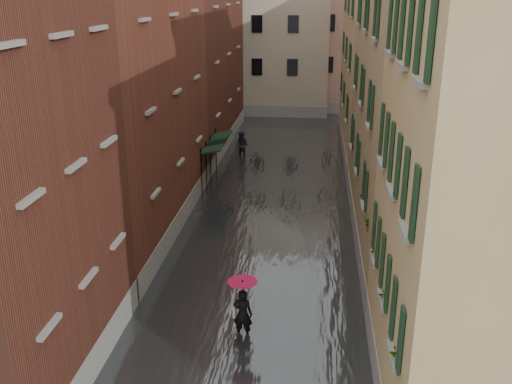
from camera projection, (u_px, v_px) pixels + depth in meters
The scene contains 13 objects.
ground at pixel (242, 348), 18.13m from camera, with size 120.00×120.00×0.00m, color #5D5D5F.
floodwater at pixel (273, 202), 30.27m from camera, with size 10.00×60.00×0.20m, color #3F4445.
building_left_mid at pixel (110, 98), 25.13m from camera, with size 6.00×14.00×12.50m, color brown.
building_left_far at pixel (185, 47), 38.92m from camera, with size 6.00×16.00×14.00m, color brown.
building_right_mid at pixel (435, 98), 23.67m from camera, with size 6.00×14.00×13.00m, color #9A8A5D.
building_right_far at pixel (391, 68), 37.96m from camera, with size 6.00×16.00×11.50m, color tan.
building_end_cream at pixel (262, 38), 51.80m from camera, with size 12.00×9.00×13.00m, color beige.
building_end_pink at pixel (360, 43), 52.95m from camera, with size 10.00×9.00×12.00m, color #A87E76.
awning_near at pixel (214, 148), 31.60m from camera, with size 1.09×2.79×2.80m.
awning_far at pixel (219, 140), 33.12m from camera, with size 1.09×3.26×2.80m.
window_planters at pixel (380, 247), 17.02m from camera, with size 0.59×10.87×0.84m.
pedestrian_main at pixel (243, 304), 18.28m from camera, with size 0.99×0.99×2.06m.
pedestrian_far at pixel (242, 146), 37.73m from camera, with size 0.92×0.71×1.88m, color black.
Camera 1 is at (2.05, -15.25, 10.82)m, focal length 40.00 mm.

